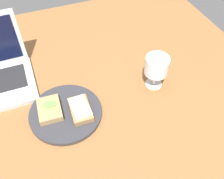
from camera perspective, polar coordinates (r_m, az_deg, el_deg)
wooden_table at (r=91.81cm, az=-3.23°, el=-3.63°), size 140.00×140.00×3.00cm
plate at (r=88.26cm, az=-10.51°, el=-5.26°), size 25.11×25.11×1.57cm
sandwich_with_cheese at (r=85.75cm, az=-7.23°, el=-4.47°), size 7.15×11.43×2.89cm
sandwich_with_cucumber at (r=87.84cm, az=-14.07°, el=-4.40°), size 8.28×10.90×2.76cm
wine_glass at (r=91.25cm, az=10.16°, el=5.09°), size 8.64×8.64×13.29cm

